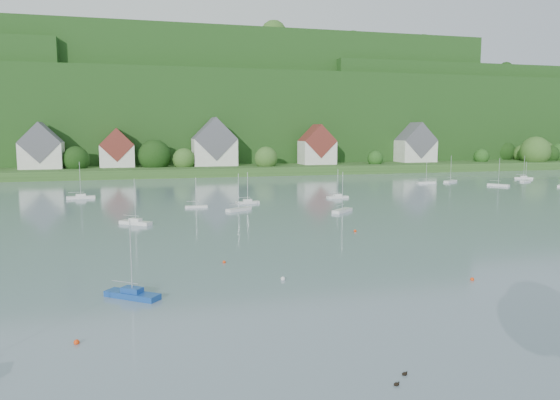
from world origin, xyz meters
name	(u,v)px	position (x,y,z in m)	size (l,w,h in m)	color
far_shore_strip	(198,168)	(0.00, 200.00, 1.50)	(600.00, 60.00, 3.00)	#2C511E
forested_ridge	(182,117)	(0.39, 268.57, 22.89)	(620.00, 181.22, 69.89)	#153A12
village_building_0	(41,150)	(-55.00, 187.00, 9.51)	(14.00, 10.40, 16.00)	silver
village_building_1	(117,151)	(-30.00, 189.00, 8.75)	(12.00, 9.36, 14.00)	silver
village_building_2	(214,146)	(5.00, 188.00, 10.27)	(16.00, 11.44, 18.00)	silver
village_building_3	(317,148)	(45.00, 186.00, 9.43)	(13.00, 10.40, 15.50)	silver
village_building_4	(416,146)	(90.00, 190.00, 9.59)	(15.00, 10.40, 16.50)	silver
near_sailboat_1	(132,294)	(-25.03, 37.13, 0.42)	(5.40, 4.76, 7.63)	#184392
mooring_buoy_0	(77,344)	(-29.10, 26.51, 0.00)	(0.44, 0.44, 0.44)	#EA3D0E
mooring_buoy_1	(283,280)	(-9.37, 39.39, 0.00)	(0.50, 0.50, 0.50)	silver
mooring_buoy_2	(472,280)	(10.29, 33.99, 0.00)	(0.42, 0.42, 0.42)	#EA3D0E
mooring_buoy_3	(355,232)	(9.22, 63.48, 0.00)	(0.48, 0.48, 0.48)	#EA3D0E
mooring_buoy_5	(224,263)	(-14.25, 48.59, 0.00)	(0.41, 0.41, 0.41)	#EA3D0E
duck_pair	(401,379)	(-8.31, 14.65, 0.09)	(1.60, 1.44, 0.28)	black
far_sailboat_cluster	(274,193)	(9.61, 116.62, 0.37)	(196.33, 74.85, 8.71)	silver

